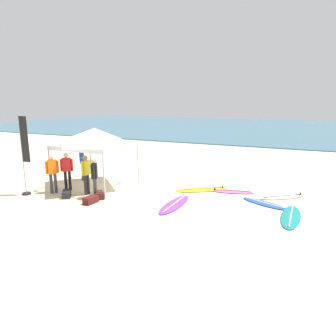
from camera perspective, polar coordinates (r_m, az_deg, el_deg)
The scene contains 18 objects.
ground_plane at distance 12.51m, azimuth -4.04°, elevation -5.86°, with size 80.00×80.00×0.00m, color beige.
sea at distance 44.59m, azimuth 16.38°, elevation 7.33°, with size 80.00×36.00×0.10m, color #386B84.
canopy_tent at distance 14.15m, azimuth -13.72°, elevation 5.93°, with size 2.97×2.97×2.75m.
surfboard_purple at distance 11.78m, azimuth 1.27°, elevation -6.86°, with size 0.74×2.42×0.19m.
surfboard_teal at distance 11.42m, azimuth 22.24°, elevation -8.52°, with size 0.72×2.40×0.19m.
surfboard_pink at distance 13.64m, azimuth 12.04°, elevation -4.36°, with size 1.95×0.87×0.19m.
surfboard_white at distance 13.53m, azimuth 20.90°, elevation -5.09°, with size 2.02×1.70×0.19m.
surfboard_blue at distance 12.46m, azimuth 17.78°, elevation -6.37°, with size 1.97×1.27×0.19m.
surfboard_yellow at distance 13.72m, azimuth 6.47°, elevation -4.05°, with size 2.35×1.92×0.19m.
person_blue at distance 15.70m, azimuth -15.98°, elevation 1.29°, with size 0.39×0.45×1.71m.
person_black at distance 12.64m, azimuth -13.75°, elevation -1.34°, with size 0.37×0.49×1.71m.
person_red at distance 14.14m, azimuth -18.61°, elevation -0.15°, with size 0.47×0.38×1.71m.
person_yellow at distance 13.26m, azimuth -15.26°, elevation -0.77°, with size 0.23×0.55×1.71m.
person_orange at distance 13.91m, azimuth -21.06°, elevation -0.55°, with size 0.39×0.46×1.71m.
banner_flag at distance 13.97m, azimuth -25.50°, elevation 1.56°, with size 0.60×0.36×3.40m.
gear_bag_near_tent at distance 12.85m, azimuth -12.88°, elevation -5.01°, with size 0.60×0.32×0.28m, color #4C1919.
gear_bag_by_pole at distance 12.32m, azimuth -14.43°, elevation -5.87°, with size 0.60×0.32×0.28m, color #4C1919.
gear_bag_on_sand at distance 13.36m, azimuth -18.66°, elevation -4.67°, with size 0.60×0.32×0.28m, color #232328.
Camera 1 is at (5.50, -10.49, 4.03)m, focal length 32.18 mm.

